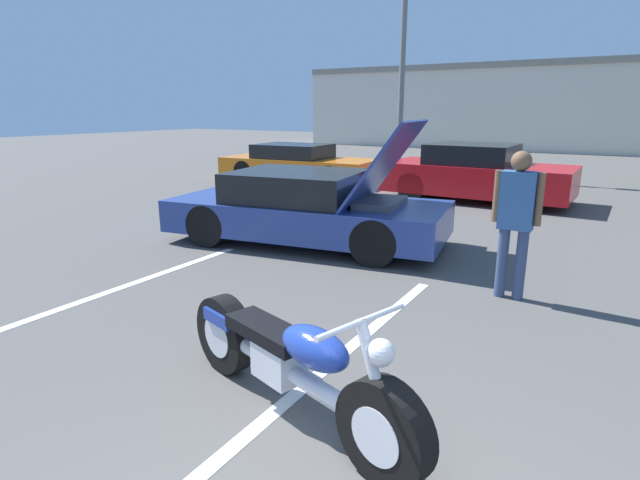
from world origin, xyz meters
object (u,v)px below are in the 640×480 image
at_px(parked_car_left_row, 297,163).
at_px(show_car_hood_open, 308,208).
at_px(spectator_midground, 516,213).
at_px(motorcycle, 290,364).
at_px(light_pole, 406,47).
at_px(parked_car_mid_row, 476,174).

bearing_deg(parked_car_left_row, show_car_hood_open, -59.24).
relative_size(parked_car_left_row, spectator_midground, 2.84).
bearing_deg(motorcycle, show_car_hood_open, 137.96).
relative_size(show_car_hood_open, spectator_midground, 2.76).
bearing_deg(motorcycle, light_pole, 126.11).
bearing_deg(light_pole, parked_car_mid_row, -48.92).
height_order(light_pole, parked_car_mid_row, light_pole).
bearing_deg(parked_car_mid_row, light_pole, 132.49).
height_order(show_car_hood_open, spectator_midground, show_car_hood_open).
bearing_deg(spectator_midground, parked_car_left_row, 137.50).
relative_size(motorcycle, show_car_hood_open, 0.50).
bearing_deg(motorcycle, parked_car_mid_row, 113.79).
xyz_separation_m(show_car_hood_open, spectator_midground, (3.27, -0.87, 0.42)).
distance_m(light_pole, motorcycle, 14.60).
distance_m(light_pole, show_car_hood_open, 10.20).
xyz_separation_m(show_car_hood_open, parked_car_left_row, (-4.09, 5.87, -0.04)).
bearing_deg(light_pole, spectator_midground, -61.82).
xyz_separation_m(light_pole, motorcycle, (4.61, -13.37, -3.62)).
height_order(motorcycle, parked_car_mid_row, parked_car_mid_row).
bearing_deg(parked_car_left_row, parked_car_mid_row, -10.07).
bearing_deg(show_car_hood_open, motorcycle, -67.87).
bearing_deg(show_car_hood_open, spectator_midground, -23.65).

